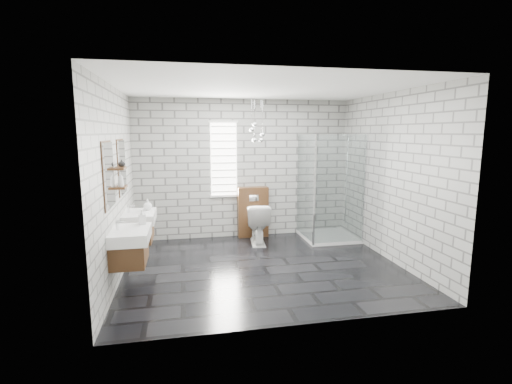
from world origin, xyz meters
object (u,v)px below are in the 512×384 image
object	(u,v)px
vanity_right	(137,218)
cistern_panel	(253,212)
vanity_left	(127,237)
shower_enclosure	(326,215)
toilet	(258,223)

from	to	relation	value
vanity_right	cistern_panel	bearing A→B (deg)	31.03
vanity_left	vanity_right	size ratio (longest dim) A/B	1.00
cistern_panel	vanity_left	bearing A→B (deg)	-132.11
cistern_panel	shower_enclosure	bearing A→B (deg)	-21.07
vanity_left	shower_enclosure	xyz separation A→B (m)	(3.41, 1.77, -0.25)
vanity_left	vanity_right	xyz separation A→B (m)	(0.00, 1.04, 0.00)
vanity_right	toilet	size ratio (longest dim) A/B	2.06
vanity_right	toilet	world-z (taller)	vanity_right
vanity_left	cistern_panel	xyz separation A→B (m)	(2.07, 2.29, -0.26)
vanity_left	shower_enclosure	distance (m)	3.85
toilet	vanity_right	bearing A→B (deg)	26.50
vanity_left	toilet	xyz separation A→B (m)	(2.07, 1.82, -0.37)
vanity_right	shower_enclosure	size ratio (longest dim) A/B	0.77
vanity_left	vanity_right	world-z (taller)	same
toilet	vanity_left	bearing A→B (deg)	47.25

